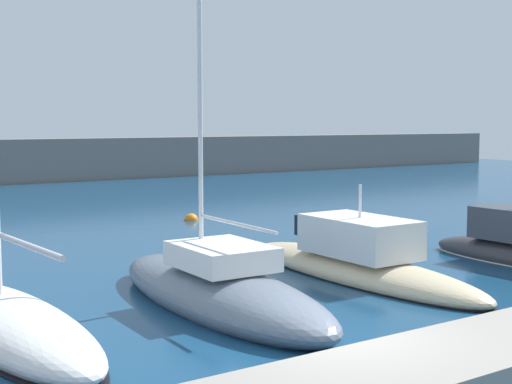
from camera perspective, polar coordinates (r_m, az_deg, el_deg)
ground_plane at (r=13.38m, az=6.34°, el=-13.08°), size 120.00×120.00×0.00m
dock_pier at (r=12.10m, az=11.89°, el=-14.07°), size 24.67×2.28×0.46m
sailboat_white_second at (r=15.36m, az=-19.25°, el=-9.67°), size 2.65×8.15×12.36m
sailboat_slate_third at (r=16.78m, az=-3.09°, el=-7.64°), size 2.76×8.66×19.29m
motorboat_sand_fourth at (r=20.17m, az=7.98°, el=-5.62°), size 2.32×9.41×2.91m
mooring_buoy_orange at (r=31.29m, az=-5.20°, el=-2.27°), size 0.61×0.61×0.61m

